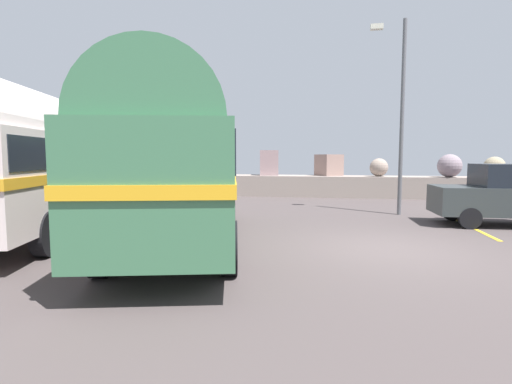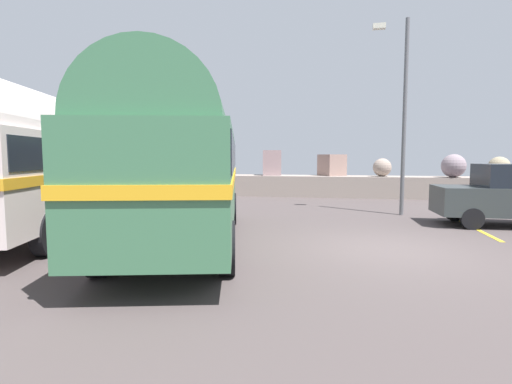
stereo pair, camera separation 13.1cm
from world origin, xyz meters
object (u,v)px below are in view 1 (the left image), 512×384
object	(u,v)px
parked_car_nearest	(509,194)
lamp_post	(399,107)
second_coach	(44,158)
vintage_coach	(183,159)

from	to	relation	value
parked_car_nearest	lamp_post	bearing A→B (deg)	56.74
parked_car_nearest	lamp_post	world-z (taller)	lamp_post
parked_car_nearest	second_coach	bearing A→B (deg)	104.02
vintage_coach	parked_car_nearest	xyz separation A→B (m)	(8.77, 3.99, -1.08)
vintage_coach	parked_car_nearest	distance (m)	9.69
vintage_coach	lamp_post	bearing A→B (deg)	31.33
lamp_post	parked_car_nearest	bearing A→B (deg)	-32.19
vintage_coach	second_coach	size ratio (longest dim) A/B	1.00
second_coach	lamp_post	distance (m)	11.42
vintage_coach	parked_car_nearest	bearing A→B (deg)	10.91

